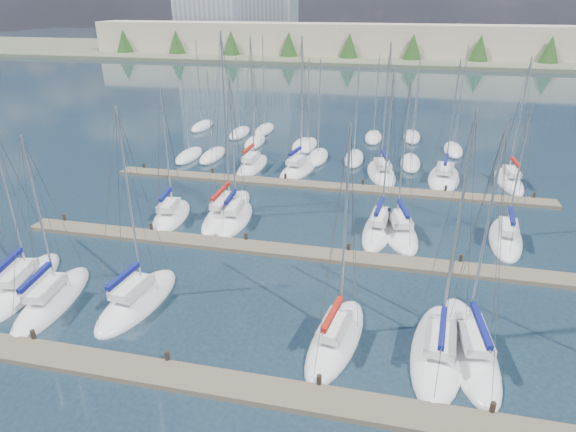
% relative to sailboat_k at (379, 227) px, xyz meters
% --- Properties ---
extents(ground, '(400.00, 400.00, 0.00)m').
position_rel_sailboat_k_xyz_m(ground, '(-6.08, 38.46, -0.19)').
color(ground, '#1F313F').
rests_on(ground, ground).
extents(dock_near, '(44.00, 1.93, 1.10)m').
position_rel_sailboat_k_xyz_m(dock_near, '(-6.08, -19.53, -0.03)').
color(dock_near, '#6B5E4C').
rests_on(dock_near, ground).
extents(dock_mid, '(44.00, 1.93, 1.10)m').
position_rel_sailboat_k_xyz_m(dock_mid, '(-6.08, -5.53, -0.03)').
color(dock_mid, '#6B5E4C').
rests_on(dock_mid, ground).
extents(dock_far, '(44.00, 1.93, 1.10)m').
position_rel_sailboat_k_xyz_m(dock_far, '(-6.08, 8.47, -0.03)').
color(dock_far, '#6B5E4C').
rests_on(dock_far, ground).
extents(sailboat_k, '(3.41, 9.15, 13.55)m').
position_rel_sailboat_k_xyz_m(sailboat_k, '(0.00, 0.00, 0.00)').
color(sailboat_k, white).
rests_on(sailboat_k, ground).
extents(sailboat_i, '(2.98, 9.96, 15.90)m').
position_rel_sailboat_k_xyz_m(sailboat_i, '(-13.42, 0.49, 0.00)').
color(sailboat_i, white).
rests_on(sailboat_i, ground).
extents(sailboat_a, '(4.18, 8.89, 12.27)m').
position_rel_sailboat_k_xyz_m(sailboat_a, '(-22.62, -13.87, -0.01)').
color(sailboat_a, white).
rests_on(sailboat_a, ground).
extents(sailboat_o, '(4.34, 8.28, 14.71)m').
position_rel_sailboat_k_xyz_m(sailboat_o, '(-9.42, 12.90, 0.01)').
color(sailboat_o, white).
rests_on(sailboat_o, ground).
extents(sailboat_h, '(3.48, 7.17, 11.85)m').
position_rel_sailboat_k_xyz_m(sailboat_h, '(-17.81, -1.59, -0.01)').
color(sailboat_h, white).
rests_on(sailboat_h, ground).
extents(sailboat_q, '(4.30, 9.26, 12.83)m').
position_rel_sailboat_k_xyz_m(sailboat_q, '(6.08, 13.56, -0.02)').
color(sailboat_q, white).
rests_on(sailboat_q, ground).
extents(sailboat_r, '(2.68, 8.09, 13.18)m').
position_rel_sailboat_k_xyz_m(sailboat_r, '(12.58, 13.97, 0.00)').
color(sailboat_r, white).
rests_on(sailboat_r, ground).
extents(sailboat_l, '(4.50, 8.83, 12.79)m').
position_rel_sailboat_k_xyz_m(sailboat_l, '(1.49, -0.12, -0.01)').
color(sailboat_l, white).
rests_on(sailboat_l, ground).
extents(sailboat_f, '(3.47, 9.54, 13.26)m').
position_rel_sailboat_k_xyz_m(sailboat_f, '(5.47, -13.99, -0.01)').
color(sailboat_f, white).
rests_on(sailboat_f, ground).
extents(sailboat_b, '(3.50, 8.40, 11.38)m').
position_rel_sailboat_k_xyz_m(sailboat_b, '(-19.62, -15.04, -0.01)').
color(sailboat_b, white).
rests_on(sailboat_b, ground).
extents(sailboat_n, '(2.80, 8.19, 14.57)m').
position_rel_sailboat_k_xyz_m(sailboat_n, '(-14.70, 12.90, 0.01)').
color(sailboat_n, white).
rests_on(sailboat_n, ground).
extents(sailboat_m, '(3.46, 8.21, 11.26)m').
position_rel_sailboat_k_xyz_m(sailboat_m, '(9.84, 0.19, -0.01)').
color(sailboat_m, white).
rests_on(sailboat_m, ground).
extents(sailboat_p, '(4.33, 8.80, 14.21)m').
position_rel_sailboat_k_xyz_m(sailboat_p, '(-0.42, 13.62, -0.00)').
color(sailboat_p, white).
rests_on(sailboat_p, ground).
extents(sailboat_j, '(3.00, 7.53, 12.59)m').
position_rel_sailboat_k_xyz_m(sailboat_j, '(-12.28, -0.82, -0.00)').
color(sailboat_j, white).
rests_on(sailboat_j, ground).
extents(sailboat_d, '(3.75, 8.15, 12.95)m').
position_rel_sailboat_k_xyz_m(sailboat_d, '(-1.72, -14.89, 0.00)').
color(sailboat_d, white).
rests_on(sailboat_d, ground).
extents(sailboat_c, '(3.66, 7.98, 12.97)m').
position_rel_sailboat_k_xyz_m(sailboat_c, '(-14.38, -13.87, -0.01)').
color(sailboat_c, white).
rests_on(sailboat_c, ground).
extents(sailboat_e, '(3.84, 9.02, 13.83)m').
position_rel_sailboat_k_xyz_m(sailboat_e, '(3.80, -14.68, -0.00)').
color(sailboat_e, white).
rests_on(sailboat_e, ground).
extents(distant_boats, '(36.93, 20.75, 13.30)m').
position_rel_sailboat_k_xyz_m(distant_boats, '(-10.43, 22.22, 0.11)').
color(distant_boats, '#9EA0A5').
rests_on(distant_boats, ground).
extents(shoreline, '(400.00, 60.00, 38.00)m').
position_rel_sailboat_k_xyz_m(shoreline, '(-19.37, 128.23, 7.26)').
color(shoreline, '#666B51').
rests_on(shoreline, ground).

